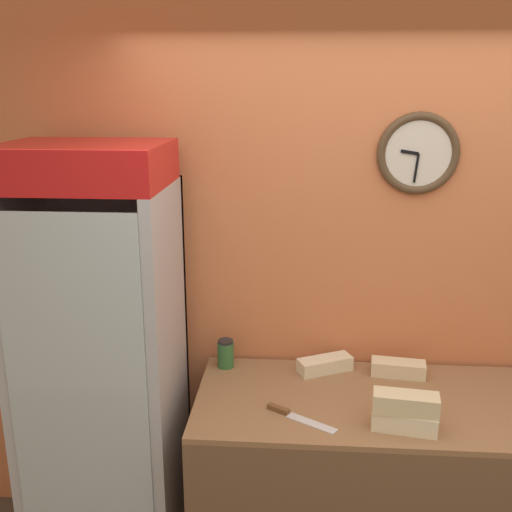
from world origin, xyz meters
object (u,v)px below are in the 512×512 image
at_px(sandwich_stack_bottom, 404,421).
at_px(sandwich_stack_middle, 406,403).
at_px(beverage_cooler, 104,345).
at_px(condiment_jar, 226,354).
at_px(sandwich_flat_left, 325,364).
at_px(sandwich_flat_right, 398,368).
at_px(chefs_knife, 291,415).

bearing_deg(sandwich_stack_bottom, sandwich_stack_middle, 180.00).
relative_size(beverage_cooler, condiment_jar, 14.51).
relative_size(sandwich_stack_bottom, sandwich_stack_middle, 1.01).
height_order(beverage_cooler, sandwich_flat_left, beverage_cooler).
bearing_deg(sandwich_stack_middle, sandwich_stack_bottom, 0.00).
relative_size(sandwich_flat_left, sandwich_flat_right, 1.06).
distance_m(sandwich_flat_left, chefs_knife, 0.45).
bearing_deg(sandwich_stack_middle, sandwich_flat_left, 121.43).
relative_size(sandwich_flat_right, chefs_knife, 0.89).
distance_m(beverage_cooler, sandwich_flat_left, 1.06).
bearing_deg(sandwich_flat_left, beverage_cooler, -171.43).
distance_m(sandwich_stack_bottom, sandwich_stack_middle, 0.08).
bearing_deg(sandwich_flat_right, chefs_knife, -140.85).
relative_size(beverage_cooler, sandwich_flat_left, 7.30).
xyz_separation_m(sandwich_stack_bottom, chefs_knife, (-0.45, 0.07, -0.03)).
relative_size(sandwich_flat_left, chefs_knife, 0.94).
bearing_deg(beverage_cooler, sandwich_flat_right, 5.75).
distance_m(sandwich_stack_middle, chefs_knife, 0.47).
xyz_separation_m(sandwich_stack_bottom, sandwich_flat_right, (0.05, 0.48, -0.00)).
distance_m(beverage_cooler, sandwich_flat_right, 1.40).
bearing_deg(sandwich_flat_left, condiment_jar, 178.59).
relative_size(sandwich_stack_bottom, sandwich_flat_right, 1.03).
xyz_separation_m(beverage_cooler, sandwich_stack_bottom, (1.34, -0.34, -0.13)).
relative_size(sandwich_stack_bottom, chefs_knife, 0.91).
relative_size(sandwich_flat_right, condiment_jar, 1.88).
distance_m(chefs_knife, condiment_jar, 0.55).
height_order(sandwich_flat_right, condiment_jar, condiment_jar).
relative_size(beverage_cooler, sandwich_flat_right, 7.73).
bearing_deg(beverage_cooler, chefs_knife, -16.97).
xyz_separation_m(beverage_cooler, sandwich_stack_middle, (1.34, -0.34, -0.05)).
distance_m(beverage_cooler, chefs_knife, 0.94).
bearing_deg(sandwich_flat_left, sandwich_flat_right, -2.74).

